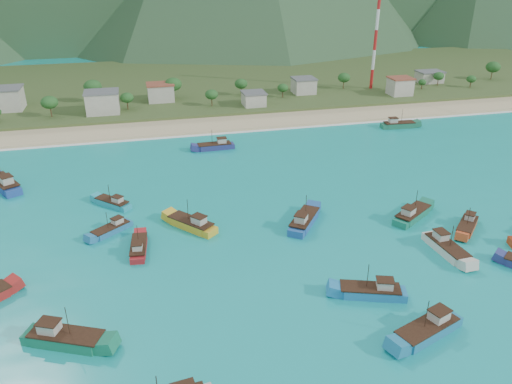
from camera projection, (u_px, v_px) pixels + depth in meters
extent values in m
plane|color=#0E949A|center=(241.00, 249.00, 94.23)|extent=(600.00, 600.00, 0.00)
cube|color=beige|center=(191.00, 126.00, 163.79)|extent=(400.00, 18.00, 1.20)
cube|color=#385123|center=(174.00, 85.00, 217.50)|extent=(400.00, 110.00, 2.40)
cube|color=white|center=(194.00, 135.00, 155.42)|extent=(400.00, 2.50, 0.08)
cube|color=beige|center=(9.00, 99.00, 174.85)|extent=(9.04, 9.87, 7.32)
cube|color=beige|center=(103.00, 103.00, 170.82)|extent=(10.91, 8.47, 7.13)
cube|color=beige|center=(161.00, 93.00, 185.66)|extent=(9.43, 7.87, 6.10)
cube|color=beige|center=(254.00, 99.00, 180.42)|extent=(7.67, 7.73, 4.44)
cube|color=beige|center=(304.00, 86.00, 196.74)|extent=(8.26, 7.96, 5.56)
cube|color=beige|center=(400.00, 87.00, 194.25)|extent=(8.23, 7.32, 6.26)
cube|color=beige|center=(429.00, 77.00, 214.34)|extent=(10.22, 7.31, 4.38)
cylinder|color=red|center=(372.00, 79.00, 203.66)|extent=(1.20, 1.20, 7.68)
cylinder|color=white|center=(373.00, 60.00, 200.41)|extent=(1.20, 1.20, 7.68)
cylinder|color=red|center=(375.00, 40.00, 197.16)|extent=(1.20, 1.20, 7.68)
cylinder|color=white|center=(377.00, 20.00, 193.91)|extent=(1.20, 1.20, 7.68)
cube|color=#167553|center=(67.00, 340.00, 70.78)|extent=(12.15, 8.05, 2.14)
cube|color=beige|center=(49.00, 327.00, 70.37)|extent=(3.33, 3.07, 1.74)
cylinder|color=#382114|center=(68.00, 321.00, 69.20)|extent=(0.12, 0.12, 4.81)
cube|color=#204495|center=(4.00, 185.00, 119.21)|extent=(9.76, 13.13, 2.35)
cube|color=beige|center=(6.00, 180.00, 116.56)|extent=(3.52, 3.73, 1.91)
cylinder|color=#382114|center=(0.00, 169.00, 118.07)|extent=(0.12, 0.12, 5.29)
cube|color=#1D6A4C|center=(399.00, 126.00, 162.29)|extent=(11.40, 4.10, 2.04)
cube|color=beige|center=(393.00, 121.00, 161.16)|extent=(2.68, 2.23, 1.65)
cylinder|color=#382114|center=(402.00, 116.00, 160.98)|extent=(0.12, 0.12, 4.58)
cube|color=#167458|center=(413.00, 215.00, 105.39)|extent=(11.20, 8.95, 2.04)
cube|color=beige|center=(409.00, 211.00, 103.09)|extent=(3.26, 3.12, 1.66)
cylinder|color=#382114|center=(416.00, 200.00, 104.41)|extent=(0.12, 0.12, 4.59)
cube|color=#22559E|center=(304.00, 222.00, 102.86)|extent=(9.56, 11.31, 2.10)
cube|color=beige|center=(301.00, 218.00, 100.09)|extent=(3.25, 3.36, 1.70)
cylinder|color=#382114|center=(306.00, 206.00, 101.97)|extent=(0.12, 0.12, 4.71)
cube|color=teal|center=(111.00, 231.00, 99.88)|extent=(8.52, 7.44, 1.60)
cube|color=beige|center=(117.00, 221.00, 100.54)|extent=(2.56, 2.50, 1.30)
cylinder|color=#382114|center=(107.00, 220.00, 98.42)|extent=(0.12, 0.12, 3.59)
cube|color=gold|center=(191.00, 225.00, 101.56)|extent=(9.77, 10.69, 2.04)
cube|color=beige|center=(199.00, 220.00, 99.55)|extent=(3.21, 3.27, 1.66)
cylinder|color=#382114|center=(188.00, 210.00, 100.50)|extent=(0.12, 0.12, 4.59)
cube|color=#1E78B5|center=(370.00, 293.00, 80.97)|extent=(11.29, 6.58, 1.97)
cube|color=beige|center=(385.00, 285.00, 80.02)|extent=(2.98, 2.68, 1.60)
cylinder|color=#382114|center=(368.00, 276.00, 79.67)|extent=(0.12, 0.12, 4.44)
cube|color=navy|center=(214.00, 147.00, 143.81)|extent=(10.75, 3.36, 1.94)
cube|color=beige|center=(222.00, 141.00, 143.57)|extent=(2.47, 2.00, 1.58)
cylinder|color=#382114|center=(212.00, 137.00, 142.33)|extent=(0.12, 0.12, 4.37)
cube|color=beige|center=(447.00, 250.00, 92.93)|extent=(3.92, 11.19, 2.00)
cube|color=beige|center=(441.00, 236.00, 94.11)|extent=(2.17, 2.62, 1.63)
cylinder|color=#382114|center=(452.00, 236.00, 91.01)|extent=(0.12, 0.12, 4.50)
cube|color=teal|center=(426.00, 332.00, 72.38)|extent=(12.12, 7.21, 2.12)
cube|color=beige|center=(439.00, 315.00, 72.76)|extent=(3.22, 2.91, 1.72)
cylinder|color=#382114|center=(427.00, 315.00, 70.59)|extent=(0.12, 0.12, 4.76)
cube|color=#BD4720|center=(467.00, 227.00, 101.01)|extent=(8.69, 8.63, 1.72)
cube|color=beige|center=(470.00, 217.00, 101.84)|extent=(2.75, 2.74, 1.40)
cylinder|color=#382114|center=(469.00, 216.00, 99.41)|extent=(0.12, 0.12, 3.87)
cube|color=maroon|center=(139.00, 248.00, 93.71)|extent=(3.58, 9.48, 1.68)
cube|color=beige|center=(137.00, 247.00, 91.36)|extent=(1.88, 2.25, 1.37)
cylinder|color=#382114|center=(138.00, 234.00, 93.02)|extent=(0.12, 0.12, 3.79)
cube|color=teal|center=(112.00, 204.00, 110.84)|extent=(8.33, 8.31, 1.65)
cube|color=beige|center=(117.00, 200.00, 109.34)|extent=(2.64, 2.63, 1.34)
cylinder|color=#382114|center=(109.00, 192.00, 109.95)|extent=(0.12, 0.12, 3.71)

